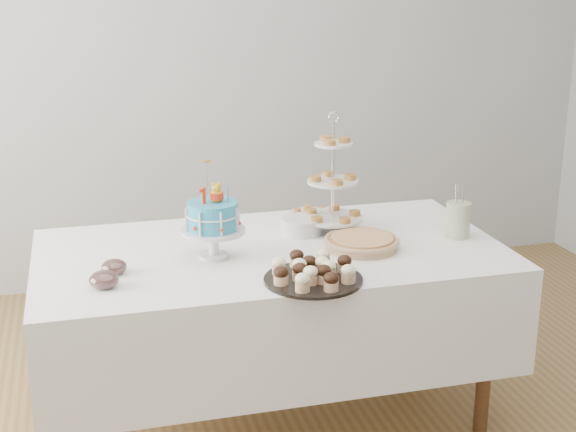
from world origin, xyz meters
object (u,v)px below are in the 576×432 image
object	(u,v)px
pie	(362,242)
jam_bowl_b	(114,267)
plate_stack	(301,226)
birthday_cake	(213,232)
utensil_pitcher	(458,218)
jam_bowl_a	(104,280)
cupcake_tray	(313,271)
pastry_plate	(310,213)
tiered_stand	(333,182)
table	(271,299)

from	to	relation	value
pie	jam_bowl_b	xyz separation A→B (m)	(-1.01, -0.03, -0.00)
plate_stack	birthday_cake	bearing A→B (deg)	-154.28
pie	utensil_pitcher	bearing A→B (deg)	4.33
plate_stack	jam_bowl_a	distance (m)	0.96
cupcake_tray	pie	size ratio (longest dim) A/B	1.18
pastry_plate	jam_bowl_a	bearing A→B (deg)	-146.04
plate_stack	jam_bowl_b	distance (m)	0.87
cupcake_tray	jam_bowl_a	xyz separation A→B (m)	(-0.75, 0.13, -0.01)
birthday_cake	pie	distance (m)	0.62
jam_bowl_b	utensil_pitcher	size ratio (longest dim) A/B	0.42
tiered_stand	jam_bowl_b	world-z (taller)	tiered_stand
plate_stack	table	bearing A→B (deg)	-137.88
tiered_stand	jam_bowl_b	bearing A→B (deg)	-163.37
table	pastry_plate	distance (m)	0.55
jam_bowl_b	table	bearing A→B (deg)	10.92
pie	tiered_stand	distance (m)	0.33
pastry_plate	jam_bowl_b	world-z (taller)	jam_bowl_b
tiered_stand	utensil_pitcher	xyz separation A→B (m)	(0.50, -0.22, -0.14)
plate_stack	utensil_pitcher	xyz separation A→B (m)	(0.64, -0.22, 0.05)
jam_bowl_b	pie	bearing A→B (deg)	1.69
plate_stack	utensil_pitcher	bearing A→B (deg)	-19.03
pastry_plate	utensil_pitcher	xyz separation A→B (m)	(0.53, -0.46, 0.07)
utensil_pitcher	pie	bearing A→B (deg)	161.30
birthday_cake	pastry_plate	world-z (taller)	birthday_cake
table	tiered_stand	world-z (taller)	tiered_stand
jam_bowl_b	plate_stack	bearing A→B (deg)	19.08
birthday_cake	plate_stack	bearing A→B (deg)	17.90
tiered_stand	utensil_pitcher	world-z (taller)	tiered_stand
cupcake_tray	pie	distance (m)	0.42
cupcake_tray	utensil_pitcher	distance (m)	0.82
jam_bowl_a	utensil_pitcher	bearing A→B (deg)	7.42
cupcake_tray	tiered_stand	distance (m)	0.63
jam_bowl_b	utensil_pitcher	world-z (taller)	utensil_pitcher
birthday_cake	cupcake_tray	bearing A→B (deg)	-55.65
table	birthday_cake	distance (m)	0.42
pastry_plate	jam_bowl_b	size ratio (longest dim) A/B	2.20
birthday_cake	pie	size ratio (longest dim) A/B	1.27
tiered_stand	plate_stack	size ratio (longest dim) A/B	2.97
birthday_cake	pastry_plate	xyz separation A→B (m)	(0.53, 0.44, -0.09)
plate_stack	jam_bowl_b	size ratio (longest dim) A/B	1.83
cupcake_tray	tiered_stand	xyz separation A→B (m)	(0.25, 0.55, 0.18)
birthday_cake	plate_stack	size ratio (longest dim) A/B	2.22
tiered_stand	table	bearing A→B (deg)	-152.85
birthday_cake	utensil_pitcher	distance (m)	1.06
cupcake_tray	pie	xyz separation A→B (m)	(0.30, 0.30, -0.01)
cupcake_tray	jam_bowl_b	bearing A→B (deg)	159.49
jam_bowl_b	utensil_pitcher	xyz separation A→B (m)	(1.46, 0.06, 0.06)
jam_bowl_b	utensil_pitcher	distance (m)	1.46
birthday_cake	jam_bowl_b	xyz separation A→B (m)	(-0.40, -0.08, -0.08)
table	utensil_pitcher	size ratio (longest dim) A/B	8.17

